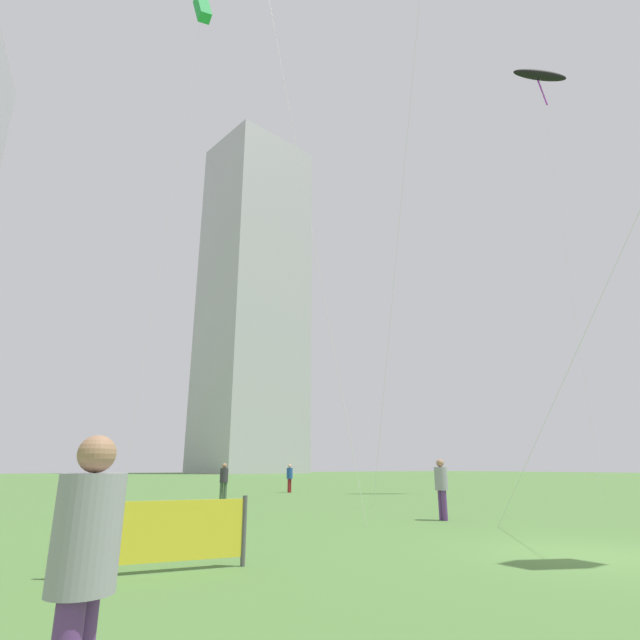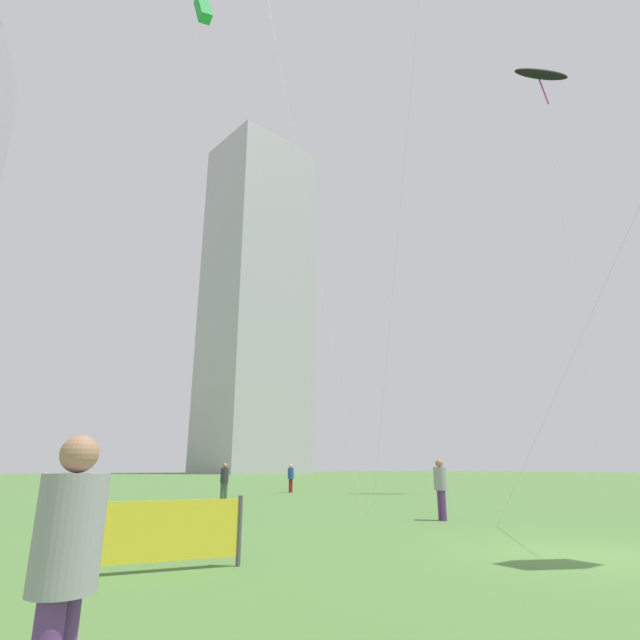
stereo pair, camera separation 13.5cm
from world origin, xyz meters
The scene contains 9 objects.
ground centered at (0.00, 0.00, 0.00)m, with size 280.00×280.00×0.00m, color #4C7538.
person_standing_0 centered at (6.32, 23.65, 1.00)m, with size 0.39×0.39×1.74m.
person_standing_1 centered at (-0.48, 17.62, 1.01)m, with size 0.39×0.39×1.75m.
person_standing_2 centered at (-9.12, -2.53, 1.03)m, with size 0.40×0.40×1.78m.
person_standing_4 centered at (2.22, 5.95, 1.05)m, with size 0.40×0.40×1.81m.
kite_flying_2 centered at (19.44, 10.80, 28.78)m, with size 4.01×2.46×29.34m.
kite_flying_3 centered at (-2.52, 20.95, 31.74)m, with size 2.03×3.00×32.90m.
distant_highrise_0 centered at (42.80, 114.15, 46.09)m, with size 24.28×20.56×92.19m, color #A8A8AD.
event_banner centered at (-7.29, 2.53, 0.60)m, with size 2.72×0.44×1.11m.
Camera 2 is at (-9.51, -6.12, 1.59)m, focal length 27.98 mm.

